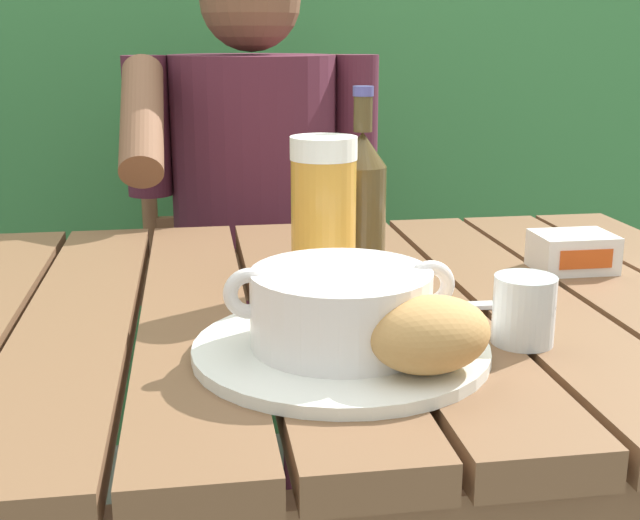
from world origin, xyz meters
The scene contains 12 objects.
dining_table centered at (0.00, 0.00, 0.67)m, with size 1.16×0.81×0.78m.
hedge_backdrop centered at (-0.05, 1.52, 1.09)m, with size 3.32×0.87×2.56m.
chair_near_diner centered at (-0.01, 0.85, 0.49)m, with size 0.48×0.45×1.04m.
person_eating centered at (-0.01, 0.65, 0.74)m, with size 0.48×0.47×1.26m.
serving_plate centered at (0.01, -0.18, 0.78)m, with size 0.29×0.29×0.01m.
soup_bowl centered at (0.01, -0.18, 0.83)m, with size 0.23×0.18×0.08m.
bread_roll centered at (0.08, -0.26, 0.83)m, with size 0.13×0.11×0.07m.
beer_glass centered at (0.03, 0.03, 0.87)m, with size 0.08×0.08×0.19m.
beer_bottle centered at (0.08, 0.08, 0.88)m, with size 0.06×0.06×0.24m.
water_glass_small centered at (0.20, -0.18, 0.81)m, with size 0.06×0.06×0.07m.
butter_tub centered at (0.37, 0.07, 0.80)m, with size 0.10×0.08×0.05m.
table_knife centered at (0.16, -0.06, 0.78)m, with size 0.15×0.02×0.01m.
Camera 1 is at (-0.13, -0.93, 1.08)m, focal length 46.37 mm.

